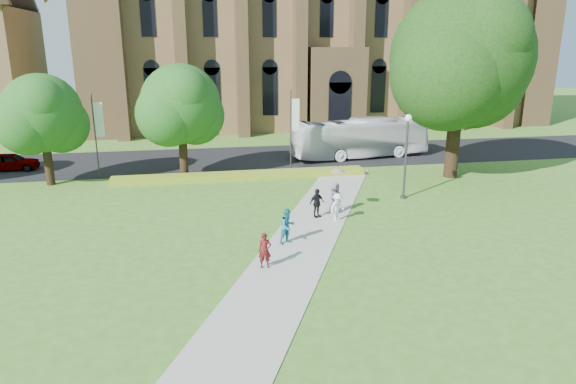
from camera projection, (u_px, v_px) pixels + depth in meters
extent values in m
plane|color=#426C20|center=(310.00, 245.00, 24.64)|extent=(160.00, 160.00, 0.00)
cube|color=black|center=(257.00, 158.00, 43.53)|extent=(160.00, 10.00, 0.02)
cube|color=#B2B2A8|center=(305.00, 237.00, 25.58)|extent=(15.58, 28.54, 0.04)
cube|color=gold|center=(241.00, 176.00, 36.69)|extent=(18.00, 1.40, 0.45)
cube|color=brown|center=(317.00, 51.00, 61.84)|extent=(52.00, 16.00, 17.00)
cube|color=brown|center=(92.00, 31.00, 50.34)|extent=(3.50, 3.50, 21.00)
cube|color=brown|center=(539.00, 33.00, 59.01)|extent=(3.50, 3.50, 21.00)
cube|color=brown|center=(337.00, 91.00, 54.45)|extent=(6.00, 2.50, 9.00)
cylinder|color=#38383D|center=(406.00, 161.00, 31.44)|extent=(0.14, 0.14, 4.80)
sphere|color=white|center=(408.00, 118.00, 30.72)|extent=(0.44, 0.44, 0.44)
cylinder|color=#38383D|center=(403.00, 197.00, 32.09)|extent=(0.36, 0.36, 0.15)
cylinder|color=#332114|center=(454.00, 132.00, 36.42)|extent=(0.96, 0.96, 6.60)
sphere|color=#10340E|center=(461.00, 58.00, 35.01)|extent=(9.60, 9.60, 9.60)
cylinder|color=#332114|center=(48.00, 157.00, 34.67)|extent=(0.56, 0.56, 3.85)
sphere|color=#1F5118|center=(42.00, 113.00, 33.85)|extent=(5.20, 5.20, 5.20)
cylinder|color=#332114|center=(183.00, 149.00, 36.70)|extent=(0.60, 0.60, 4.12)
sphere|color=#1F5118|center=(180.00, 104.00, 35.82)|extent=(5.60, 5.60, 5.60)
cylinder|color=#38383D|center=(291.00, 131.00, 38.52)|extent=(0.10, 0.10, 6.00)
cube|color=white|center=(295.00, 115.00, 38.25)|extent=(0.60, 0.02, 2.40)
cylinder|color=#38383D|center=(96.00, 137.00, 36.04)|extent=(0.10, 0.10, 6.00)
cube|color=white|center=(99.00, 120.00, 35.77)|extent=(0.60, 0.02, 2.40)
imported|color=white|center=(360.00, 138.00, 43.27)|extent=(12.04, 4.36, 3.28)
imported|color=gray|center=(11.00, 162.00, 38.99)|extent=(3.97, 1.64, 1.35)
imported|color=#531313|center=(265.00, 251.00, 21.82)|extent=(0.57, 0.37, 1.55)
imported|color=teal|center=(288.00, 226.00, 24.47)|extent=(1.04, 0.96, 1.73)
imported|color=white|center=(337.00, 207.00, 27.68)|extent=(1.14, 1.00, 1.52)
imported|color=black|center=(317.00, 203.00, 28.25)|extent=(1.03, 0.75, 1.63)
imported|color=slate|center=(335.00, 198.00, 28.95)|extent=(1.03, 1.00, 1.78)
imported|color=#D294A6|center=(338.00, 176.00, 28.74)|extent=(0.99, 0.99, 0.68)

